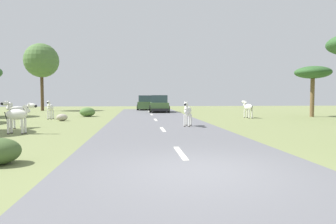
{
  "coord_description": "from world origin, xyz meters",
  "views": [
    {
      "loc": [
        -1.32,
        -6.16,
        1.63
      ],
      "look_at": [
        -0.03,
        6.65,
        0.96
      ],
      "focal_mm": 31.68,
      "sensor_mm": 36.0,
      "label": 1
    }
  ],
  "objects_px": {
    "rock_1": "(62,117)",
    "tree_2": "(41,61)",
    "zebra_2": "(248,107)",
    "zebra_0": "(188,111)",
    "zebra_1": "(18,115)",
    "zebra_3": "(50,108)",
    "tree_0": "(313,73)",
    "car_1": "(146,103)",
    "car_0": "(159,104)",
    "bush_0": "(87,112)",
    "zebra_4": "(16,111)"
  },
  "relations": [
    {
      "from": "zebra_1",
      "to": "zebra_4",
      "type": "bearing_deg",
      "value": -147.7
    },
    {
      "from": "zebra_1",
      "to": "zebra_3",
      "type": "distance_m",
      "value": 8.79
    },
    {
      "from": "car_0",
      "to": "car_1",
      "type": "distance_m",
      "value": 5.41
    },
    {
      "from": "zebra_4",
      "to": "car_1",
      "type": "distance_m",
      "value": 21.28
    },
    {
      "from": "tree_0",
      "to": "bush_0",
      "type": "distance_m",
      "value": 18.63
    },
    {
      "from": "tree_0",
      "to": "bush_0",
      "type": "height_order",
      "value": "tree_0"
    },
    {
      "from": "zebra_2",
      "to": "zebra_3",
      "type": "bearing_deg",
      "value": 165.4
    },
    {
      "from": "zebra_2",
      "to": "tree_2",
      "type": "height_order",
      "value": "tree_2"
    },
    {
      "from": "zebra_1",
      "to": "car_0",
      "type": "height_order",
      "value": "car_0"
    },
    {
      "from": "rock_1",
      "to": "tree_2",
      "type": "bearing_deg",
      "value": 111.44
    },
    {
      "from": "zebra_2",
      "to": "tree_0",
      "type": "height_order",
      "value": "tree_0"
    },
    {
      "from": "zebra_0",
      "to": "car_0",
      "type": "relative_size",
      "value": 0.32
    },
    {
      "from": "zebra_0",
      "to": "car_0",
      "type": "xyz_separation_m",
      "value": [
        -0.46,
        15.09,
        -0.01
      ]
    },
    {
      "from": "zebra_0",
      "to": "tree_2",
      "type": "xyz_separation_m",
      "value": [
        -13.74,
        20.16,
        4.93
      ]
    },
    {
      "from": "car_1",
      "to": "tree_2",
      "type": "relative_size",
      "value": 0.57
    },
    {
      "from": "car_1",
      "to": "bush_0",
      "type": "relative_size",
      "value": 3.56
    },
    {
      "from": "tree_2",
      "to": "zebra_4",
      "type": "bearing_deg",
      "value": -76.26
    },
    {
      "from": "tree_0",
      "to": "rock_1",
      "type": "xyz_separation_m",
      "value": [
        -19.19,
        -2.27,
        -3.28
      ]
    },
    {
      "from": "tree_0",
      "to": "zebra_2",
      "type": "bearing_deg",
      "value": -171.21
    },
    {
      "from": "zebra_3",
      "to": "car_1",
      "type": "height_order",
      "value": "car_1"
    },
    {
      "from": "rock_1",
      "to": "tree_0",
      "type": "bearing_deg",
      "value": 6.73
    },
    {
      "from": "zebra_1",
      "to": "tree_0",
      "type": "bearing_deg",
      "value": 124.7
    },
    {
      "from": "zebra_0",
      "to": "zebra_3",
      "type": "xyz_separation_m",
      "value": [
        -8.99,
        6.6,
        -0.03
      ]
    },
    {
      "from": "zebra_0",
      "to": "rock_1",
      "type": "bearing_deg",
      "value": -13.07
    },
    {
      "from": "car_0",
      "to": "rock_1",
      "type": "bearing_deg",
      "value": 56.67
    },
    {
      "from": "zebra_0",
      "to": "tree_2",
      "type": "height_order",
      "value": "tree_2"
    },
    {
      "from": "car_1",
      "to": "zebra_4",
      "type": "bearing_deg",
      "value": -105.62
    },
    {
      "from": "zebra_1",
      "to": "rock_1",
      "type": "height_order",
      "value": "zebra_1"
    },
    {
      "from": "zebra_0",
      "to": "zebra_3",
      "type": "height_order",
      "value": "zebra_0"
    },
    {
      "from": "zebra_4",
      "to": "rock_1",
      "type": "bearing_deg",
      "value": -77.69
    },
    {
      "from": "car_0",
      "to": "tree_2",
      "type": "height_order",
      "value": "tree_2"
    },
    {
      "from": "zebra_4",
      "to": "zebra_3",
      "type": "bearing_deg",
      "value": -62.61
    },
    {
      "from": "car_0",
      "to": "car_1",
      "type": "height_order",
      "value": "same"
    },
    {
      "from": "tree_2",
      "to": "car_1",
      "type": "bearing_deg",
      "value": 0.96
    },
    {
      "from": "car_1",
      "to": "tree_2",
      "type": "bearing_deg",
      "value": -174.82
    },
    {
      "from": "zebra_0",
      "to": "rock_1",
      "type": "relative_size",
      "value": 1.89
    },
    {
      "from": "zebra_2",
      "to": "tree_2",
      "type": "bearing_deg",
      "value": 131.17
    },
    {
      "from": "zebra_1",
      "to": "car_0",
      "type": "relative_size",
      "value": 0.34
    },
    {
      "from": "zebra_3",
      "to": "rock_1",
      "type": "xyz_separation_m",
      "value": [
        1.24,
        -1.72,
        -0.6
      ]
    },
    {
      "from": "zebra_3",
      "to": "zebra_4",
      "type": "xyz_separation_m",
      "value": [
        0.09,
        -6.26,
        0.05
      ]
    },
    {
      "from": "zebra_3",
      "to": "bush_0",
      "type": "xyz_separation_m",
      "value": [
        2.2,
        2.64,
        -0.46
      ]
    },
    {
      "from": "zebra_1",
      "to": "zebra_4",
      "type": "distance_m",
      "value": 2.67
    },
    {
      "from": "car_0",
      "to": "car_1",
      "type": "relative_size",
      "value": 0.99
    },
    {
      "from": "zebra_0",
      "to": "rock_1",
      "type": "height_order",
      "value": "zebra_0"
    },
    {
      "from": "zebra_0",
      "to": "zebra_1",
      "type": "xyz_separation_m",
      "value": [
        -7.84,
        -2.11,
        -0.03
      ]
    },
    {
      "from": "zebra_4",
      "to": "car_0",
      "type": "distance_m",
      "value": 16.99
    },
    {
      "from": "zebra_3",
      "to": "tree_2",
      "type": "relative_size",
      "value": 0.19
    },
    {
      "from": "car_0",
      "to": "tree_2",
      "type": "relative_size",
      "value": 0.57
    },
    {
      "from": "tree_0",
      "to": "zebra_0",
      "type": "bearing_deg",
      "value": -148.03
    },
    {
      "from": "zebra_1",
      "to": "bush_0",
      "type": "bearing_deg",
      "value": -176.23
    }
  ]
}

